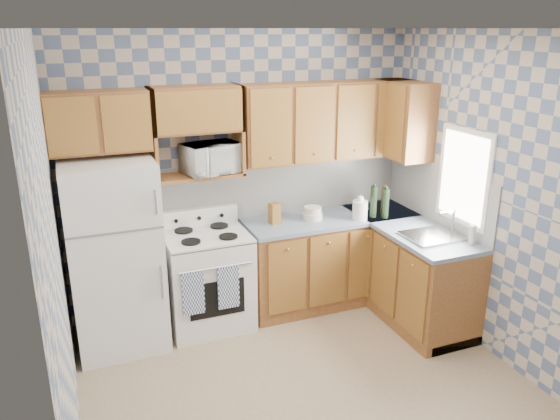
# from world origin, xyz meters

# --- Properties ---
(floor) EXTENTS (3.40, 3.40, 0.00)m
(floor) POSITION_xyz_m (0.00, 0.00, 0.00)
(floor) COLOR #8C7157
(floor) RESTS_ON ground
(back_wall) EXTENTS (3.40, 0.02, 2.70)m
(back_wall) POSITION_xyz_m (0.00, 1.60, 1.35)
(back_wall) COLOR slate
(back_wall) RESTS_ON ground
(right_wall) EXTENTS (0.02, 3.20, 2.70)m
(right_wall) POSITION_xyz_m (1.70, 0.00, 1.35)
(right_wall) COLOR slate
(right_wall) RESTS_ON ground
(backsplash_back) EXTENTS (2.60, 0.02, 0.56)m
(backsplash_back) POSITION_xyz_m (0.40, 1.59, 1.20)
(backsplash_back) COLOR silver
(backsplash_back) RESTS_ON back_wall
(backsplash_right) EXTENTS (0.02, 1.60, 0.56)m
(backsplash_right) POSITION_xyz_m (1.69, 0.80, 1.20)
(backsplash_right) COLOR silver
(backsplash_right) RESTS_ON right_wall
(refrigerator) EXTENTS (0.75, 0.70, 1.68)m
(refrigerator) POSITION_xyz_m (-1.27, 1.25, 0.84)
(refrigerator) COLOR white
(refrigerator) RESTS_ON floor
(stove_body) EXTENTS (0.76, 0.65, 0.90)m
(stove_body) POSITION_xyz_m (-0.47, 1.28, 0.45)
(stove_body) COLOR white
(stove_body) RESTS_ON floor
(cooktop) EXTENTS (0.76, 0.65, 0.02)m
(cooktop) POSITION_xyz_m (-0.47, 1.28, 0.91)
(cooktop) COLOR silver
(cooktop) RESTS_ON stove_body
(backguard) EXTENTS (0.76, 0.08, 0.17)m
(backguard) POSITION_xyz_m (-0.47, 1.55, 1.00)
(backguard) COLOR white
(backguard) RESTS_ON cooktop
(dish_towel_left) EXTENTS (0.19, 0.02, 0.41)m
(dish_towel_left) POSITION_xyz_m (-0.69, 0.93, 0.53)
(dish_towel_left) COLOR navy
(dish_towel_left) RESTS_ON stove_body
(dish_towel_right) EXTENTS (0.19, 0.02, 0.41)m
(dish_towel_right) POSITION_xyz_m (-0.37, 0.93, 0.53)
(dish_towel_right) COLOR navy
(dish_towel_right) RESTS_ON stove_body
(base_cabinets_back) EXTENTS (1.75, 0.60, 0.88)m
(base_cabinets_back) POSITION_xyz_m (0.82, 1.30, 0.44)
(base_cabinets_back) COLOR brown
(base_cabinets_back) RESTS_ON floor
(base_cabinets_right) EXTENTS (0.60, 1.60, 0.88)m
(base_cabinets_right) POSITION_xyz_m (1.40, 0.80, 0.44)
(base_cabinets_right) COLOR brown
(base_cabinets_right) RESTS_ON floor
(countertop_back) EXTENTS (1.77, 0.63, 0.04)m
(countertop_back) POSITION_xyz_m (0.82, 1.30, 0.90)
(countertop_back) COLOR slate
(countertop_back) RESTS_ON base_cabinets_back
(countertop_right) EXTENTS (0.63, 1.60, 0.04)m
(countertop_right) POSITION_xyz_m (1.40, 0.80, 0.90)
(countertop_right) COLOR slate
(countertop_right) RESTS_ON base_cabinets_right
(upper_cabinets_back) EXTENTS (1.75, 0.33, 0.74)m
(upper_cabinets_back) POSITION_xyz_m (0.82, 1.44, 1.85)
(upper_cabinets_back) COLOR brown
(upper_cabinets_back) RESTS_ON back_wall
(upper_cabinets_fridge) EXTENTS (0.82, 0.33, 0.50)m
(upper_cabinets_fridge) POSITION_xyz_m (-1.29, 1.44, 1.97)
(upper_cabinets_fridge) COLOR brown
(upper_cabinets_fridge) RESTS_ON back_wall
(upper_cabinets_right) EXTENTS (0.33, 0.70, 0.74)m
(upper_cabinets_right) POSITION_xyz_m (1.53, 1.25, 1.85)
(upper_cabinets_right) COLOR brown
(upper_cabinets_right) RESTS_ON right_wall
(microwave_shelf) EXTENTS (0.80, 0.33, 0.03)m
(microwave_shelf) POSITION_xyz_m (-0.47, 1.44, 1.44)
(microwave_shelf) COLOR brown
(microwave_shelf) RESTS_ON back_wall
(microwave) EXTENTS (0.57, 0.46, 0.27)m
(microwave) POSITION_xyz_m (-0.35, 1.42, 1.59)
(microwave) COLOR white
(microwave) RESTS_ON microwave_shelf
(sink) EXTENTS (0.48, 0.40, 0.03)m
(sink) POSITION_xyz_m (1.40, 0.45, 0.93)
(sink) COLOR #B7B7BC
(sink) RESTS_ON countertop_right
(window) EXTENTS (0.02, 0.66, 0.86)m
(window) POSITION_xyz_m (1.69, 0.45, 1.45)
(window) COLOR white
(window) RESTS_ON right_wall
(bottle_0) EXTENTS (0.07, 0.07, 0.32)m
(bottle_0) POSITION_xyz_m (1.19, 1.13, 1.08)
(bottle_0) COLOR black
(bottle_0) RESTS_ON countertop_back
(bottle_1) EXTENTS (0.07, 0.07, 0.29)m
(bottle_1) POSITION_xyz_m (1.29, 1.07, 1.07)
(bottle_1) COLOR black
(bottle_1) RESTS_ON countertop_back
(bottle_2) EXTENTS (0.07, 0.07, 0.27)m
(bottle_2) POSITION_xyz_m (1.34, 1.17, 1.06)
(bottle_2) COLOR #513714
(bottle_2) RESTS_ON countertop_back
(knife_block) EXTENTS (0.10, 0.10, 0.20)m
(knife_block) POSITION_xyz_m (0.22, 1.32, 1.02)
(knife_block) COLOR brown
(knife_block) RESTS_ON countertop_back
(electric_kettle) EXTENTS (0.15, 0.15, 0.19)m
(electric_kettle) POSITION_xyz_m (1.03, 1.11, 1.01)
(electric_kettle) COLOR white
(electric_kettle) RESTS_ON countertop_back
(food_containers) EXTENTS (0.19, 0.19, 0.13)m
(food_containers) POSITION_xyz_m (0.61, 1.28, 0.98)
(food_containers) COLOR beige
(food_containers) RESTS_ON countertop_back
(soap_bottle) EXTENTS (0.06, 0.06, 0.17)m
(soap_bottle) POSITION_xyz_m (1.62, 0.19, 1.01)
(soap_bottle) COLOR beige
(soap_bottle) RESTS_ON countertop_right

